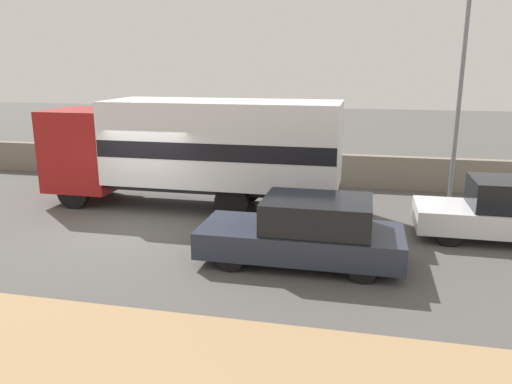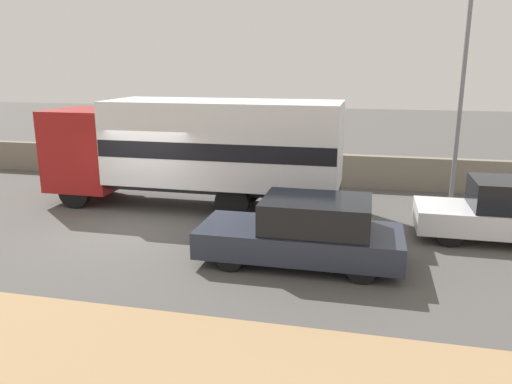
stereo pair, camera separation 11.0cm
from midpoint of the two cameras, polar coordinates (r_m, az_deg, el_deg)
The scene contains 6 objects.
ground_plane at distance 13.95m, azimuth -14.04°, elevation -4.12°, with size 80.00×80.00×0.00m, color #514F4C.
stone_wall_backdrop at distance 19.39m, azimuth -5.80°, elevation 3.19°, with size 60.00×0.35×1.17m.
street_lamp at distance 17.13m, azimuth 22.76°, elevation 11.93°, with size 0.56×0.28×6.73m.
box_truck at distance 15.30m, azimuth -6.53°, elevation 5.19°, with size 9.08×2.50×3.29m.
car_hatchback at distance 11.11m, azimuth 5.92°, elevation -4.55°, with size 4.48×1.86×1.50m.
car_sedan_second at distance 13.93m, azimuth 26.83°, elevation -2.01°, with size 4.06×1.72×1.57m.
Camera 2 is at (6.24, -11.72, 4.32)m, focal length 35.00 mm.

